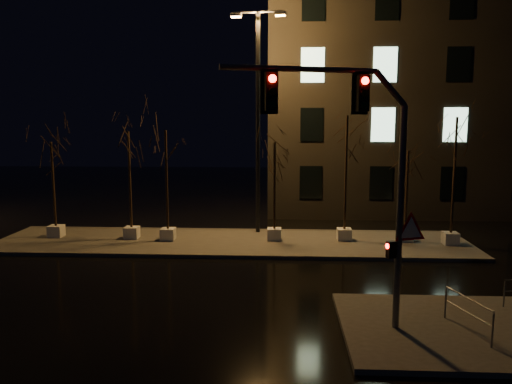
{
  "coord_description": "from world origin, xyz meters",
  "views": [
    {
      "loc": [
        2.33,
        -16.68,
        5.7
      ],
      "look_at": [
        1.26,
        3.65,
        2.8
      ],
      "focal_mm": 35.0,
      "sensor_mm": 36.0,
      "label": 1
    }
  ],
  "objects": [
    {
      "name": "median",
      "position": [
        0.0,
        6.0,
        0.07
      ],
      "size": [
        22.0,
        5.0,
        0.15
      ],
      "primitive_type": "cube",
      "color": "#42403B",
      "rests_on": "ground"
    },
    {
      "name": "tree_1",
      "position": [
        -4.82,
        6.26,
        4.12
      ],
      "size": [
        1.8,
        1.8,
        5.23
      ],
      "color": "silver",
      "rests_on": "median"
    },
    {
      "name": "tree_5",
      "position": [
        8.07,
        6.36,
        3.43
      ],
      "size": [
        1.8,
        1.8,
        4.32
      ],
      "color": "silver",
      "rests_on": "median"
    },
    {
      "name": "tree_6",
      "position": [
        10.0,
        5.85,
        4.62
      ],
      "size": [
        1.8,
        1.8,
        5.89
      ],
      "color": "silver",
      "rests_on": "median"
    },
    {
      "name": "streetlight_main",
      "position": [
        1.13,
        7.98,
        6.36
      ],
      "size": [
        2.69,
        0.59,
        10.76
      ],
      "rotation": [
        0.0,
        0.0,
        -0.11
      ],
      "color": "black",
      "rests_on": "median"
    },
    {
      "name": "guard_rail_b",
      "position": [
        7.27,
        -3.8,
        0.76
      ],
      "size": [
        0.6,
        1.91,
        0.94
      ],
      "rotation": [
        0.0,
        0.0,
        1.86
      ],
      "color": "#57595F",
      "rests_on": "sidewalk_corner"
    },
    {
      "name": "traffic_signal_mast",
      "position": [
        4.39,
        -3.95,
        4.65
      ],
      "size": [
        5.37,
        1.79,
        6.85
      ],
      "rotation": [
        0.0,
        0.0,
        0.32
      ],
      "color": "#57595F",
      "rests_on": "sidewalk_corner"
    },
    {
      "name": "building",
      "position": [
        14.0,
        18.0,
        7.5
      ],
      "size": [
        25.0,
        12.0,
        15.0
      ],
      "primitive_type": "cube",
      "color": "black",
      "rests_on": "ground"
    },
    {
      "name": "ground",
      "position": [
        0.0,
        0.0,
        0.0
      ],
      "size": [
        90.0,
        90.0,
        0.0
      ],
      "primitive_type": "plane",
      "color": "black",
      "rests_on": "ground"
    },
    {
      "name": "tree_0",
      "position": [
        -8.58,
        6.4,
        3.72
      ],
      "size": [
        1.8,
        1.8,
        4.7
      ],
      "color": "silver",
      "rests_on": "median"
    },
    {
      "name": "tree_2",
      "position": [
        -3.01,
        6.02,
        4.15
      ],
      "size": [
        1.8,
        1.8,
        5.27
      ],
      "color": "silver",
      "rests_on": "median"
    },
    {
      "name": "sidewalk_corner",
      "position": [
        7.5,
        -3.5,
        0.07
      ],
      "size": [
        7.0,
        5.0,
        0.15
      ],
      "primitive_type": "cube",
      "color": "#42403B",
      "rests_on": "ground"
    },
    {
      "name": "tree_4",
      "position": [
        5.28,
        6.41,
        4.67
      ],
      "size": [
        1.8,
        1.8,
        5.96
      ],
      "color": "silver",
      "rests_on": "median"
    },
    {
      "name": "tree_3",
      "position": [
        1.99,
        6.29,
        3.72
      ],
      "size": [
        1.8,
        1.8,
        4.7
      ],
      "color": "silver",
      "rests_on": "median"
    }
  ]
}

